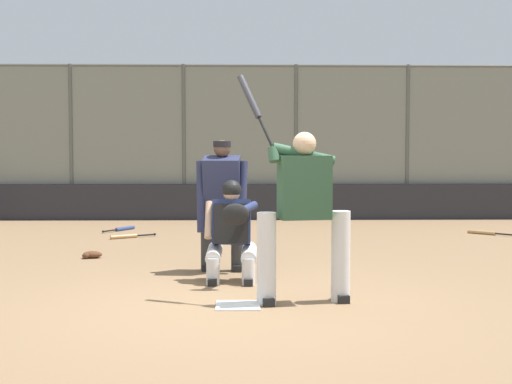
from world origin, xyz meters
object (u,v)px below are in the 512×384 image
object	(u,v)px
batter_at_plate	(303,210)
umpire_home	(222,201)
spare_bat_near_backstop	(123,229)
fielding_glove_on_dirt	(92,255)
spare_bat_third_base_side	(485,233)
catcher_behind_plate	(231,229)
spare_bat_first_base_side	(127,236)

from	to	relation	value
batter_at_plate	umpire_home	bearing A→B (deg)	-75.47
spare_bat_near_backstop	fielding_glove_on_dirt	bearing A→B (deg)	-144.82
spare_bat_near_backstop	spare_bat_third_base_side	xyz separation A→B (m)	(-6.54, 0.73, 0.00)
catcher_behind_plate	spare_bat_third_base_side	distance (m)	6.27
catcher_behind_plate	spare_bat_near_backstop	bearing A→B (deg)	-65.66
batter_at_plate	spare_bat_third_base_side	xyz separation A→B (m)	(-3.72, -5.50, -0.89)
batter_at_plate	catcher_behind_plate	distance (m)	1.37
spare_bat_near_backstop	batter_at_plate	bearing A→B (deg)	-122.54
spare_bat_near_backstop	spare_bat_first_base_side	bearing A→B (deg)	-133.56
catcher_behind_plate	spare_bat_third_base_side	world-z (taller)	catcher_behind_plate
batter_at_plate	spare_bat_first_base_side	distance (m)	5.78
spare_bat_third_base_side	fielding_glove_on_dirt	world-z (taller)	fielding_glove_on_dirt
umpire_home	spare_bat_third_base_side	world-z (taller)	umpire_home
spare_bat_near_backstop	spare_bat_third_base_side	size ratio (longest dim) A/B	1.05
batter_at_plate	fielding_glove_on_dirt	world-z (taller)	batter_at_plate
spare_bat_third_base_side	batter_at_plate	bearing A→B (deg)	98.44
catcher_behind_plate	fielding_glove_on_dirt	world-z (taller)	catcher_behind_plate
umpire_home	catcher_behind_plate	bearing A→B (deg)	104.87
spare_bat_near_backstop	spare_bat_first_base_side	xyz separation A→B (m)	(-0.27, 1.12, 0.00)
batter_at_plate	catcher_behind_plate	world-z (taller)	batter_at_plate
spare_bat_near_backstop	spare_bat_third_base_side	distance (m)	6.58
fielding_glove_on_dirt	umpire_home	bearing A→B (deg)	149.74
catcher_behind_plate	spare_bat_third_base_side	size ratio (longest dim) A/B	1.70
umpire_home	batter_at_plate	bearing A→B (deg)	119.94
catcher_behind_plate	spare_bat_near_backstop	size ratio (longest dim) A/B	1.61
catcher_behind_plate	spare_bat_near_backstop	distance (m)	5.56
catcher_behind_plate	umpire_home	xyz separation A→B (m)	(0.12, -0.72, 0.27)
catcher_behind_plate	spare_bat_near_backstop	world-z (taller)	catcher_behind_plate
umpire_home	fielding_glove_on_dirt	size ratio (longest dim) A/B	6.04
batter_at_plate	fielding_glove_on_dirt	size ratio (longest dim) A/B	8.44
umpire_home	spare_bat_third_base_side	size ratio (longest dim) A/B	2.36
batter_at_plate	spare_bat_first_base_side	size ratio (longest dim) A/B	3.12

